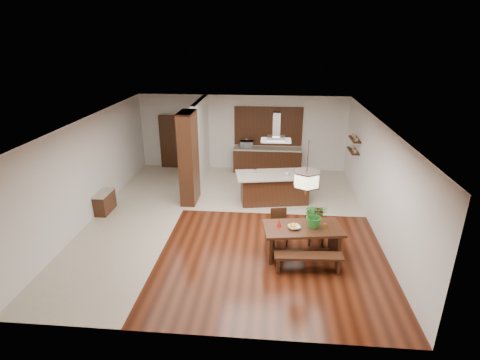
# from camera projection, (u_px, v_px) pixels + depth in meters

# --- Properties ---
(room_shell) EXTENTS (9.00, 9.04, 2.92)m
(room_shell) POSITION_uv_depth(u_px,v_px,m) (229.00, 152.00, 10.13)
(room_shell) COLOR #331409
(room_shell) RESTS_ON ground
(tile_hallway) EXTENTS (2.50, 9.00, 0.01)m
(tile_hallway) POSITION_uv_depth(u_px,v_px,m) (138.00, 216.00, 11.10)
(tile_hallway) COLOR beige
(tile_hallway) RESTS_ON ground
(tile_kitchen) EXTENTS (5.50, 4.00, 0.01)m
(tile_kitchen) POSITION_uv_depth(u_px,v_px,m) (273.00, 188.00, 13.10)
(tile_kitchen) COLOR beige
(tile_kitchen) RESTS_ON ground
(soffit_band) EXTENTS (8.00, 9.00, 0.02)m
(soffit_band) POSITION_uv_depth(u_px,v_px,m) (229.00, 122.00, 9.83)
(soffit_band) COLOR #3D1D0F
(soffit_band) RESTS_ON room_shell
(partition_pier) EXTENTS (0.45, 1.00, 2.90)m
(partition_pier) POSITION_uv_depth(u_px,v_px,m) (189.00, 158.00, 11.58)
(partition_pier) COLOR black
(partition_pier) RESTS_ON ground
(partition_stub) EXTENTS (0.18, 2.40, 2.90)m
(partition_stub) POSITION_uv_depth(u_px,v_px,m) (201.00, 140.00, 13.53)
(partition_stub) COLOR silver
(partition_stub) RESTS_ON ground
(hallway_console) EXTENTS (0.37, 0.88, 0.63)m
(hallway_console) POSITION_uv_depth(u_px,v_px,m) (105.00, 202.00, 11.26)
(hallway_console) COLOR black
(hallway_console) RESTS_ON ground
(hallway_doorway) EXTENTS (1.10, 0.20, 2.10)m
(hallway_doorway) POSITION_uv_depth(u_px,v_px,m) (174.00, 142.00, 14.80)
(hallway_doorway) COLOR black
(hallway_doorway) RESTS_ON ground
(rear_counter) EXTENTS (2.60, 0.62, 0.95)m
(rear_counter) POSITION_uv_depth(u_px,v_px,m) (267.00, 160.00, 14.52)
(rear_counter) COLOR black
(rear_counter) RESTS_ON ground
(kitchen_window) EXTENTS (2.60, 0.08, 1.50)m
(kitchen_window) POSITION_uv_depth(u_px,v_px,m) (268.00, 126.00, 14.30)
(kitchen_window) COLOR brown
(kitchen_window) RESTS_ON room_shell
(shelf_lower) EXTENTS (0.26, 0.90, 0.04)m
(shelf_lower) POSITION_uv_depth(u_px,v_px,m) (353.00, 151.00, 12.47)
(shelf_lower) COLOR black
(shelf_lower) RESTS_ON room_shell
(shelf_upper) EXTENTS (0.26, 0.90, 0.04)m
(shelf_upper) POSITION_uv_depth(u_px,v_px,m) (355.00, 139.00, 12.33)
(shelf_upper) COLOR black
(shelf_upper) RESTS_ON room_shell
(dining_table) EXTENTS (1.97, 1.18, 0.77)m
(dining_table) POSITION_uv_depth(u_px,v_px,m) (303.00, 235.00, 8.94)
(dining_table) COLOR black
(dining_table) RESTS_ON ground
(dining_bench) EXTENTS (1.55, 0.41, 0.43)m
(dining_bench) POSITION_uv_depth(u_px,v_px,m) (308.00, 263.00, 8.45)
(dining_bench) COLOR black
(dining_bench) RESTS_ON ground
(dining_chair_left) EXTENTS (0.48, 0.48, 0.93)m
(dining_chair_left) POSITION_uv_depth(u_px,v_px,m) (279.00, 228.00, 9.48)
(dining_chair_left) COLOR black
(dining_chair_left) RESTS_ON ground
(dining_chair_right) EXTENTS (0.44, 0.44, 0.91)m
(dining_chair_right) POSITION_uv_depth(u_px,v_px,m) (315.00, 227.00, 9.53)
(dining_chair_right) COLOR black
(dining_chair_right) RESTS_ON ground
(pendant_lantern) EXTENTS (0.64, 0.64, 1.31)m
(pendant_lantern) POSITION_uv_depth(u_px,v_px,m) (307.00, 169.00, 8.33)
(pendant_lantern) COLOR #F2EBB9
(pendant_lantern) RESTS_ON room_shell
(foliage_plant) EXTENTS (0.66, 0.61, 0.60)m
(foliage_plant) POSITION_uv_depth(u_px,v_px,m) (315.00, 215.00, 8.78)
(foliage_plant) COLOR #287829
(foliage_plant) RESTS_ON dining_table
(fruit_bowl) EXTENTS (0.36, 0.36, 0.07)m
(fruit_bowl) POSITION_uv_depth(u_px,v_px,m) (294.00, 227.00, 8.79)
(fruit_bowl) COLOR beige
(fruit_bowl) RESTS_ON dining_table
(napkin_cone) EXTENTS (0.14, 0.14, 0.19)m
(napkin_cone) POSITION_uv_depth(u_px,v_px,m) (279.00, 223.00, 8.85)
(napkin_cone) COLOR red
(napkin_cone) RESTS_ON dining_table
(gold_ornament) EXTENTS (0.09, 0.09, 0.11)m
(gold_ornament) POSITION_uv_depth(u_px,v_px,m) (325.00, 226.00, 8.81)
(gold_ornament) COLOR gold
(gold_ornament) RESTS_ON dining_table
(kitchen_island) EXTENTS (2.53, 1.45, 0.99)m
(kitchen_island) POSITION_uv_depth(u_px,v_px,m) (274.00, 188.00, 11.82)
(kitchen_island) COLOR black
(kitchen_island) RESTS_ON ground
(range_hood) EXTENTS (0.90, 0.55, 0.87)m
(range_hood) POSITION_uv_depth(u_px,v_px,m) (276.00, 127.00, 11.11)
(range_hood) COLOR silver
(range_hood) RESTS_ON room_shell
(island_cup) EXTENTS (0.16, 0.16, 0.11)m
(island_cup) POSITION_uv_depth(u_px,v_px,m) (287.00, 174.00, 11.49)
(island_cup) COLOR silver
(island_cup) RESTS_ON kitchen_island
(microwave) EXTENTS (0.50, 0.35, 0.27)m
(microwave) POSITION_uv_depth(u_px,v_px,m) (246.00, 144.00, 14.34)
(microwave) COLOR silver
(microwave) RESTS_ON rear_counter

